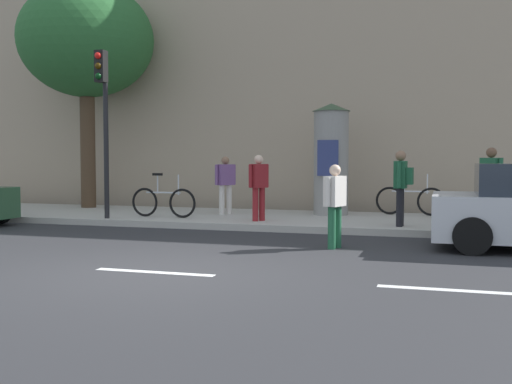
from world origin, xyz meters
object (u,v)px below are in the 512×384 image
at_px(pedestrian_in_dark_shirt, 225,180).
at_px(pedestrian_in_red_top, 259,183).
at_px(poster_column, 331,159).
at_px(bicycle_upright, 410,200).
at_px(street_tree, 86,41).
at_px(traffic_light, 103,106).
at_px(bicycle_leaning, 163,201).
at_px(pedestrian_with_backpack, 492,178).
at_px(pedestrian_in_light_jacket, 401,181).
at_px(pedestrian_tallest, 335,200).

height_order(pedestrian_in_dark_shirt, pedestrian_in_red_top, pedestrian_in_red_top).
bearing_deg(poster_column, bicycle_upright, 13.04).
bearing_deg(street_tree, poster_column, -1.52).
xyz_separation_m(traffic_light, bicycle_leaning, (1.19, 0.76, -2.32)).
distance_m(traffic_light, poster_column, 5.83).
distance_m(pedestrian_with_backpack, bicycle_leaning, 7.74).
xyz_separation_m(pedestrian_in_dark_shirt, bicycle_upright, (4.64, 1.09, -0.49)).
distance_m(traffic_light, pedestrian_in_dark_shirt, 3.62).
xyz_separation_m(pedestrian_in_light_jacket, bicycle_leaning, (-5.76, 0.34, -0.57)).
distance_m(poster_column, bicycle_upright, 2.28).
height_order(poster_column, pedestrian_in_dark_shirt, poster_column).
xyz_separation_m(traffic_light, pedestrian_in_red_top, (3.71, 0.60, -1.83)).
distance_m(poster_column, pedestrian_in_light_jacket, 3.00).
height_order(traffic_light, pedestrian_in_dark_shirt, traffic_light).
height_order(pedestrian_tallest, pedestrian_in_light_jacket, pedestrian_in_light_jacket).
xyz_separation_m(street_tree, pedestrian_in_dark_shirt, (4.62, -0.82, -4.00)).
distance_m(street_tree, pedestrian_in_light_jacket, 10.30).
bearing_deg(pedestrian_in_red_top, bicycle_leaning, 176.21).
relative_size(pedestrian_in_dark_shirt, pedestrian_in_light_jacket, 0.93).
xyz_separation_m(pedestrian_tallest, pedestrian_in_red_top, (-2.26, 2.79, 0.16)).
height_order(pedestrian_in_light_jacket, bicycle_leaning, pedestrian_in_light_jacket).
bearing_deg(street_tree, pedestrian_with_backpack, -5.79).
xyz_separation_m(poster_column, pedestrian_in_dark_shirt, (-2.67, -0.63, -0.57)).
bearing_deg(poster_column, pedestrian_in_red_top, -122.44).
bearing_deg(pedestrian_with_backpack, pedestrian_in_red_top, -167.47).
xyz_separation_m(traffic_light, pedestrian_tallest, (5.97, -2.20, -2.00)).
relative_size(pedestrian_in_red_top, pedestrian_with_backpack, 0.90).
xyz_separation_m(traffic_light, pedestrian_in_light_jacket, (6.95, 0.43, -1.75)).
relative_size(pedestrian_in_light_jacket, bicycle_leaning, 0.92).
relative_size(pedestrian_in_light_jacket, pedestrian_with_backpack, 0.95).
relative_size(traffic_light, street_tree, 0.61).
bearing_deg(pedestrian_in_dark_shirt, bicycle_leaning, -132.49).
bearing_deg(traffic_light, pedestrian_tallest, -20.21).
relative_size(traffic_light, bicycle_leaning, 2.26).
distance_m(pedestrian_with_backpack, bicycle_upright, 2.40).
distance_m(bicycle_leaning, bicycle_upright, 6.27).
relative_size(pedestrian_with_backpack, bicycle_leaning, 0.96).
distance_m(pedestrian_in_dark_shirt, pedestrian_with_backpack, 6.49).
xyz_separation_m(poster_column, bicycle_upright, (1.97, 0.46, -1.06)).
distance_m(traffic_light, bicycle_leaning, 2.72).
bearing_deg(traffic_light, bicycle_upright, 24.09).
height_order(traffic_light, pedestrian_with_backpack, traffic_light).
relative_size(pedestrian_in_dark_shirt, pedestrian_in_red_top, 0.98).
distance_m(pedestrian_in_light_jacket, bicycle_upright, 2.76).
distance_m(street_tree, pedestrian_tallest, 10.52).
xyz_separation_m(poster_column, pedestrian_tallest, (0.95, -4.87, -0.73)).
bearing_deg(bicycle_upright, pedestrian_with_backpack, -36.97).
xyz_separation_m(street_tree, pedestrian_tallest, (8.23, -5.06, -4.16)).
bearing_deg(bicycle_leaning, traffic_light, -147.31).
xyz_separation_m(pedestrian_in_dark_shirt, pedestrian_in_red_top, (1.35, -1.44, 0.00)).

